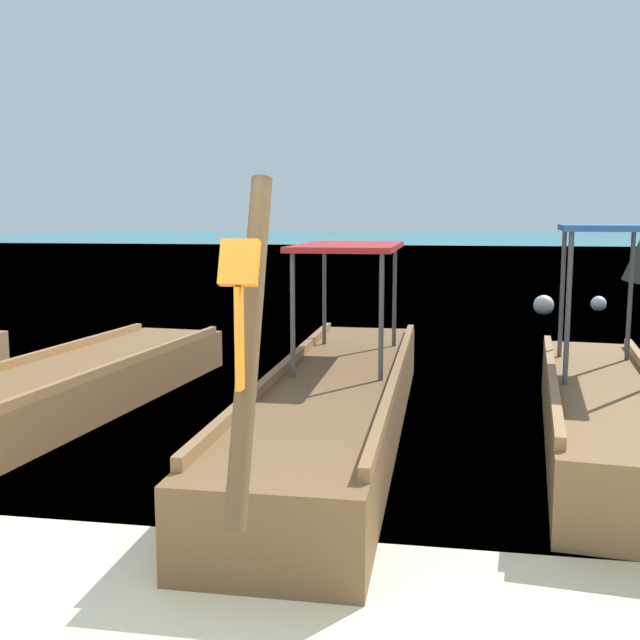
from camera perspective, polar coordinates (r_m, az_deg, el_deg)
sea_water at (r=64.91m, az=8.63°, el=5.81°), size 120.00×120.00×0.00m
longtail_boat_pink_ribbon at (r=9.29m, az=-17.92°, el=-4.66°), size 1.81×6.12×2.75m
longtail_boat_orange_ribbon at (r=7.64m, az=1.45°, el=-6.25°), size 1.29×7.25×2.49m
longtail_boat_blue_ribbon at (r=7.74m, az=21.03°, el=-6.48°), size 1.59×5.74×2.60m
mooring_buoy_near at (r=17.94m, az=16.94°, el=1.12°), size 0.47×0.47×0.47m
mooring_buoy_far at (r=19.11m, az=20.78°, el=1.19°), size 0.37×0.37×0.37m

